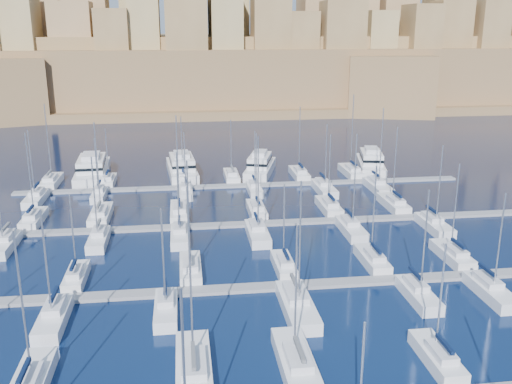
{
  "coord_description": "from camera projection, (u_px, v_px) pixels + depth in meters",
  "views": [
    {
      "loc": [
        -11.24,
        -71.52,
        29.14
      ],
      "look_at": [
        -1.05,
        6.0,
        6.43
      ],
      "focal_mm": 40.0,
      "sensor_mm": 36.0,
      "label": 1
    }
  ],
  "objects": [
    {
      "name": "ground",
      "position": [
        269.0,
        249.0,
        77.63
      ],
      "size": [
        600.0,
        600.0,
        0.0
      ],
      "primitive_type": "plane",
      "color": "black",
      "rests_on": "ground"
    },
    {
      "name": "pontoon_mid_near",
      "position": [
        285.0,
        286.0,
        66.15
      ],
      "size": [
        84.0,
        2.0,
        0.4
      ],
      "primitive_type": "cube",
      "color": "slate",
      "rests_on": "ground"
    },
    {
      "name": "pontoon_mid_far",
      "position": [
        259.0,
        224.0,
        87.09
      ],
      "size": [
        84.0,
        2.0,
        0.4
      ],
      "primitive_type": "cube",
      "color": "slate",
      "rests_on": "ground"
    },
    {
      "name": "pontoon_far",
      "position": [
        244.0,
        185.0,
        108.04
      ],
      "size": [
        84.0,
        2.0,
        0.4
      ],
      "primitive_type": "cube",
      "color": "slate",
      "rests_on": "ground"
    },
    {
      "name": "sailboat_1",
      "position": [
        30.0,
        384.0,
        47.15
      ],
      "size": [
        2.72,
        9.06,
        14.29
      ],
      "color": "silver",
      "rests_on": "ground"
    },
    {
      "name": "sailboat_2",
      "position": [
        194.0,
        367.0,
        49.33
      ],
      "size": [
        3.04,
        10.13,
        17.16
      ],
      "color": "silver",
      "rests_on": "ground"
    },
    {
      "name": "sailboat_3",
      "position": [
        296.0,
        362.0,
        50.24
      ],
      "size": [
        2.9,
        9.68,
        13.53
      ],
      "color": "silver",
      "rests_on": "ground"
    },
    {
      "name": "sailboat_4",
      "position": [
        437.0,
        357.0,
        50.99
      ],
      "size": [
        2.35,
        7.84,
        11.68
      ],
      "color": "silver",
      "rests_on": "ground"
    },
    {
      "name": "sailboat_13",
      "position": [
        76.0,
        277.0,
        67.4
      ],
      "size": [
        2.26,
        7.52,
        10.97
      ],
      "color": "silver",
      "rests_on": "ground"
    },
    {
      "name": "sailboat_14",
      "position": [
        190.0,
        269.0,
        69.57
      ],
      "size": [
        2.57,
        8.57,
        14.49
      ],
      "color": "silver",
      "rests_on": "ground"
    },
    {
      "name": "sailboat_15",
      "position": [
        284.0,
        265.0,
        70.58
      ],
      "size": [
        2.29,
        7.63,
        11.32
      ],
      "color": "silver",
      "rests_on": "ground"
    },
    {
      "name": "sailboat_16",
      "position": [
        372.0,
        259.0,
        72.32
      ],
      "size": [
        2.49,
        8.29,
        13.15
      ],
      "color": "silver",
      "rests_on": "ground"
    },
    {
      "name": "sailboat_17",
      "position": [
        452.0,
        255.0,
        73.84
      ],
      "size": [
        2.6,
        8.66,
        13.03
      ],
      "color": "silver",
      "rests_on": "ground"
    },
    {
      "name": "sailboat_19",
      "position": [
        54.0,
        317.0,
        57.91
      ],
      "size": [
        2.6,
        8.67,
        12.74
      ],
      "color": "silver",
      "rests_on": "ground"
    },
    {
      "name": "sailboat_20",
      "position": [
        166.0,
        309.0,
        59.69
      ],
      "size": [
        2.37,
        7.89,
        12.22
      ],
      "color": "silver",
      "rests_on": "ground"
    },
    {
      "name": "sailboat_21",
      "position": [
        297.0,
        306.0,
        60.29
      ],
      "size": [
        3.08,
        10.27,
        14.9
      ],
      "color": "silver",
      "rests_on": "ground"
    },
    {
      "name": "sailboat_22",
      "position": [
        418.0,
        294.0,
        63.02
      ],
      "size": [
        2.44,
        8.15,
        13.18
      ],
      "color": "silver",
      "rests_on": "ground"
    },
    {
      "name": "sailboat_23",
      "position": [
        491.0,
        291.0,
        63.8
      ],
      "size": [
        2.62,
        8.74,
        12.56
      ],
      "color": "silver",
      "rests_on": "ground"
    },
    {
      "name": "sailboat_24",
      "position": [
        34.0,
        219.0,
        87.66
      ],
      "size": [
        2.63,
        8.76,
        14.34
      ],
      "color": "silver",
      "rests_on": "ground"
    },
    {
      "name": "sailboat_25",
      "position": [
        101.0,
        215.0,
        89.38
      ],
      "size": [
        2.93,
        9.78,
        15.61
      ],
      "color": "silver",
      "rests_on": "ground"
    },
    {
      "name": "sailboat_26",
      "position": [
        180.0,
        212.0,
        90.83
      ],
      "size": [
        2.88,
        9.59,
        16.41
      ],
      "color": "silver",
      "rests_on": "ground"
    },
    {
      "name": "sailboat_27",
      "position": [
        257.0,
        210.0,
        91.9
      ],
      "size": [
        2.57,
        8.56,
        13.41
      ],
      "color": "silver",
      "rests_on": "ground"
    },
    {
      "name": "sailboat_28",
      "position": [
        329.0,
        207.0,
        93.61
      ],
      "size": [
        2.7,
        9.0,
        12.95
      ],
      "color": "silver",
      "rests_on": "ground"
    },
    {
      "name": "sailboat_29",
      "position": [
        394.0,
        204.0,
        95.12
      ],
      "size": [
        2.78,
        9.26,
        13.91
      ],
      "color": "silver",
      "rests_on": "ground"
    },
    {
      "name": "sailboat_30",
      "position": [
        5.0,
        244.0,
        77.46
      ],
      "size": [
        2.62,
        8.74,
        14.75
      ],
      "color": "silver",
      "rests_on": "ground"
    },
    {
      "name": "sailboat_31",
      "position": [
        99.0,
        239.0,
        79.28
      ],
      "size": [
        2.46,
        8.19,
        12.88
      ],
      "color": "silver",
      "rests_on": "ground"
    },
    {
      "name": "sailboat_32",
      "position": [
        180.0,
        235.0,
        80.64
      ],
      "size": [
        2.48,
        8.28,
        13.19
      ],
      "color": "silver",
      "rests_on": "ground"
    },
    {
      "name": "sailboat_33",
      "position": [
        258.0,
        233.0,
        81.58
      ],
      "size": [
        2.76,
        9.22,
        15.22
      ],
      "color": "silver",
      "rests_on": "ground"
    },
    {
      "name": "sailboat_34",
      "position": [
        351.0,
        228.0,
        83.45
      ],
      "size": [
        2.68,
        8.92,
        15.16
      ],
      "color": "silver",
      "rests_on": "ground"
    },
    {
      "name": "sailboat_35",
      "position": [
        434.0,
        225.0,
        85.0
      ],
      "size": [
        2.71,
        9.03,
        13.23
      ],
      "color": "silver",
      "rests_on": "ground"
    },
    {
      "name": "sailboat_36",
      "position": [
        51.0,
        181.0,
        108.73
      ],
      "size": [
        2.87,
        9.56,
        15.75
      ],
      "color": "silver",
      "rests_on": "ground"
    },
    {
      "name": "sailboat_37",
      "position": [
        109.0,
        181.0,
        109.34
      ],
      "size": [
        2.39,
        7.95,
        11.08
      ],
      "color": "silver",
      "rests_on": "ground"
    },
    {
      "name": "sailboat_38",
      "position": [
        183.0,
        178.0,
        111.48
      ],
      "size": [
        2.63,
        8.76,
        12.98
      ],
      "color": "silver",
      "rests_on": "ground"
    },
    {
      "name": "sailboat_39",
      "position": [
        232.0,
        176.0,
        112.75
      ],
      "size": [
        2.67,
        8.9,
        12.17
      ],
      "color": "silver",
      "rests_on": "ground"
    },
    {
      "name": "sailboat_40",
      "position": [
        299.0,
        174.0,
        114.61
      ],
      "size": [
        2.77,
        9.22,
        14.41
      ],
      "color": "silver",
      "rests_on": "ground"
    },
    {
      "name": "sailboat_41",
      "position": [
        351.0,
        171.0,
        116.25
      ],
      "size": [
        2.95,
        9.84,
        16.58
      ],
      "color": "silver",
      "rests_on": "ground"
    },
    {
      "name": "sailboat_42",
      "position": [
        36.0,
        198.0,
        98.14
      ],
      "size": [
        2.72,
        9.08,
        13.07
      ],
      "color": "silver",
      "rests_on": "ground"
    },
    {
      "name": "sailboat_43",
      "position": [
        99.0,
        195.0,
        100.26
      ],
      "size": [
        2.22,
        7.39,
        11.23
      ],
      "color": "silver",
      "rests_on": "ground"
    },
    {
      "name": "sailboat_44",
      "position": [
        186.0,
        192.0,
        102.03
      ],
      "size": [
        2.3,
        7.66,
        11.92
      ],
      "color": "silver",
      "rests_on": "ground"
    },
    {
      "name": "sailboat_45",
      "position": [
        255.0,
        189.0,
        103.53
      ],
      "size": [
        2.33,
        7.76,
        11.78
      ],
      "color": "silver",
      "rests_on": "ground"
    },
    {
      "name": "sailboat_46",
      "position": [
        324.0,
        188.0,
        104.21
      ],
      "size": [
        2.91,
        9.7,
        12.9
      ],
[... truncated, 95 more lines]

